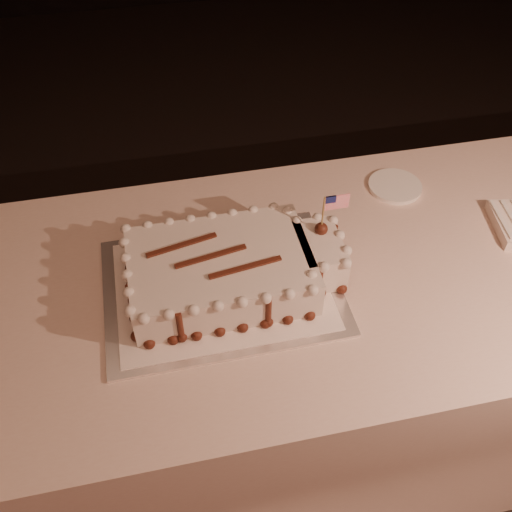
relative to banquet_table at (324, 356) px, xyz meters
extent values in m
cube|color=beige|center=(0.00, 0.00, 0.00)|extent=(2.40, 0.80, 0.75)
cube|color=white|center=(-0.28, -0.01, 0.38)|extent=(0.53, 0.40, 0.01)
cube|color=white|center=(-0.28, -0.01, 0.38)|extent=(0.47, 0.36, 0.00)
cube|color=silver|center=(-0.28, -0.01, 0.43)|extent=(0.40, 0.27, 0.09)
cube|color=silver|center=(-0.05, -0.01, 0.43)|extent=(0.09, 0.15, 0.09)
sphere|color=#522114|center=(-0.45, -0.14, 0.39)|extent=(0.02, 0.02, 0.02)
sphere|color=#522114|center=(-0.40, -0.14, 0.39)|extent=(0.02, 0.02, 0.02)
sphere|color=#522114|center=(-0.35, -0.14, 0.39)|extent=(0.02, 0.02, 0.02)
sphere|color=#522114|center=(-0.30, -0.14, 0.39)|extent=(0.02, 0.02, 0.02)
sphere|color=#522114|center=(-0.26, -0.14, 0.39)|extent=(0.02, 0.02, 0.02)
sphere|color=#522114|center=(-0.21, -0.14, 0.39)|extent=(0.02, 0.02, 0.02)
sphere|color=#522114|center=(-0.16, -0.14, 0.39)|extent=(0.02, 0.02, 0.02)
sphere|color=#522114|center=(-0.11, -0.14, 0.39)|extent=(0.02, 0.02, 0.02)
sphere|color=#522114|center=(-0.10, -0.10, 0.39)|extent=(0.02, 0.02, 0.02)
sphere|color=#522114|center=(-0.07, -0.08, 0.39)|extent=(0.02, 0.02, 0.02)
sphere|color=#522114|center=(-0.02, -0.08, 0.39)|extent=(0.02, 0.02, 0.02)
sphere|color=#522114|center=(-0.01, -0.05, 0.39)|extent=(0.02, 0.02, 0.02)
sphere|color=#522114|center=(-0.01, 0.00, 0.39)|extent=(0.02, 0.02, 0.02)
sphere|color=#522114|center=(-0.01, 0.05, 0.39)|extent=(0.02, 0.02, 0.02)
sphere|color=#522114|center=(-0.04, 0.07, 0.39)|extent=(0.02, 0.02, 0.02)
sphere|color=#522114|center=(-0.09, 0.07, 0.39)|extent=(0.02, 0.02, 0.02)
sphere|color=#522114|center=(-0.10, 0.11, 0.39)|extent=(0.02, 0.02, 0.02)
sphere|color=#522114|center=(-0.13, 0.13, 0.39)|extent=(0.02, 0.02, 0.02)
sphere|color=#522114|center=(-0.18, 0.13, 0.39)|extent=(0.02, 0.02, 0.02)
sphere|color=#522114|center=(-0.23, 0.13, 0.39)|extent=(0.02, 0.02, 0.02)
sphere|color=#522114|center=(-0.28, 0.12, 0.39)|extent=(0.02, 0.02, 0.02)
sphere|color=#522114|center=(-0.32, 0.12, 0.39)|extent=(0.02, 0.02, 0.02)
sphere|color=#522114|center=(-0.37, 0.12, 0.39)|extent=(0.02, 0.02, 0.02)
sphere|color=#522114|center=(-0.42, 0.12, 0.39)|extent=(0.02, 0.02, 0.02)
sphere|color=#522114|center=(-0.47, 0.12, 0.39)|extent=(0.02, 0.02, 0.02)
sphere|color=#522114|center=(-0.48, 0.08, 0.39)|extent=(0.02, 0.02, 0.02)
sphere|color=#522114|center=(-0.48, 0.03, 0.39)|extent=(0.02, 0.02, 0.02)
sphere|color=#522114|center=(-0.48, -0.02, 0.39)|extent=(0.02, 0.02, 0.02)
sphere|color=#522114|center=(-0.48, -0.07, 0.39)|extent=(0.02, 0.02, 0.02)
sphere|color=#522114|center=(-0.48, -0.12, 0.39)|extent=(0.02, 0.02, 0.02)
sphere|color=silver|center=(-0.45, -0.14, 0.48)|extent=(0.02, 0.02, 0.02)
sphere|color=silver|center=(-0.40, -0.14, 0.48)|extent=(0.02, 0.02, 0.02)
sphere|color=silver|center=(-0.35, -0.14, 0.48)|extent=(0.02, 0.02, 0.02)
sphere|color=silver|center=(-0.30, -0.14, 0.48)|extent=(0.02, 0.02, 0.02)
sphere|color=silver|center=(-0.26, -0.14, 0.48)|extent=(0.02, 0.02, 0.02)
sphere|color=silver|center=(-0.21, -0.14, 0.48)|extent=(0.02, 0.02, 0.02)
sphere|color=silver|center=(-0.16, -0.14, 0.48)|extent=(0.02, 0.02, 0.02)
sphere|color=silver|center=(-0.11, -0.14, 0.48)|extent=(0.02, 0.02, 0.02)
sphere|color=silver|center=(-0.10, -0.10, 0.48)|extent=(0.02, 0.02, 0.02)
sphere|color=silver|center=(-0.07, -0.08, 0.48)|extent=(0.02, 0.02, 0.02)
sphere|color=silver|center=(-0.02, -0.08, 0.48)|extent=(0.02, 0.02, 0.02)
sphere|color=silver|center=(-0.01, -0.05, 0.48)|extent=(0.02, 0.02, 0.02)
sphere|color=silver|center=(-0.01, 0.00, 0.48)|extent=(0.02, 0.02, 0.02)
sphere|color=silver|center=(-0.01, 0.05, 0.48)|extent=(0.02, 0.02, 0.02)
sphere|color=silver|center=(-0.04, 0.07, 0.48)|extent=(0.02, 0.02, 0.02)
sphere|color=silver|center=(-0.09, 0.07, 0.48)|extent=(0.02, 0.02, 0.02)
sphere|color=silver|center=(-0.10, 0.11, 0.48)|extent=(0.02, 0.02, 0.02)
sphere|color=silver|center=(-0.13, 0.13, 0.48)|extent=(0.02, 0.02, 0.02)
sphere|color=silver|center=(-0.18, 0.13, 0.48)|extent=(0.02, 0.02, 0.02)
sphere|color=silver|center=(-0.23, 0.13, 0.48)|extent=(0.02, 0.02, 0.02)
sphere|color=silver|center=(-0.28, 0.12, 0.48)|extent=(0.02, 0.02, 0.02)
sphere|color=silver|center=(-0.32, 0.12, 0.48)|extent=(0.02, 0.02, 0.02)
sphere|color=silver|center=(-0.37, 0.12, 0.48)|extent=(0.02, 0.02, 0.02)
sphere|color=silver|center=(-0.42, 0.12, 0.48)|extent=(0.02, 0.02, 0.02)
sphere|color=silver|center=(-0.47, 0.12, 0.48)|extent=(0.02, 0.02, 0.02)
sphere|color=silver|center=(-0.48, 0.08, 0.48)|extent=(0.02, 0.02, 0.02)
sphere|color=silver|center=(-0.48, 0.03, 0.48)|extent=(0.02, 0.02, 0.02)
sphere|color=silver|center=(-0.48, -0.02, 0.48)|extent=(0.02, 0.02, 0.02)
sphere|color=silver|center=(-0.48, -0.07, 0.48)|extent=(0.02, 0.02, 0.02)
sphere|color=silver|center=(-0.48, -0.12, 0.48)|extent=(0.02, 0.02, 0.02)
cylinder|color=#522114|center=(-0.38, -0.14, 0.43)|extent=(0.01, 0.01, 0.09)
sphere|color=#522114|center=(-0.38, -0.14, 0.39)|extent=(0.02, 0.02, 0.02)
cylinder|color=#522114|center=(-0.20, -0.14, 0.43)|extent=(0.01, 0.01, 0.09)
sphere|color=#522114|center=(-0.20, -0.14, 0.39)|extent=(0.02, 0.02, 0.02)
cylinder|color=#522114|center=(-0.07, -0.08, 0.43)|extent=(0.01, 0.01, 0.09)
sphere|color=#522114|center=(-0.07, -0.08, 0.39)|extent=(0.02, 0.02, 0.02)
cylinder|color=#522114|center=(-0.01, 0.03, 0.43)|extent=(0.01, 0.01, 0.09)
sphere|color=#522114|center=(-0.01, 0.03, 0.39)|extent=(0.02, 0.02, 0.02)
cylinder|color=#522114|center=(-0.10, 0.12, 0.43)|extent=(0.01, 0.01, 0.09)
sphere|color=#522114|center=(-0.10, 0.12, 0.39)|extent=(0.02, 0.02, 0.02)
cylinder|color=#522114|center=(-0.28, 0.12, 0.43)|extent=(0.01, 0.01, 0.09)
sphere|color=#522114|center=(-0.28, 0.12, 0.39)|extent=(0.02, 0.02, 0.02)
cylinder|color=#522114|center=(-0.47, 0.12, 0.43)|extent=(0.01, 0.01, 0.09)
sphere|color=#522114|center=(-0.47, 0.12, 0.39)|extent=(0.02, 0.02, 0.02)
cylinder|color=#522114|center=(-0.48, -0.05, 0.43)|extent=(0.01, 0.01, 0.09)
sphere|color=#522114|center=(-0.48, -0.05, 0.39)|extent=(0.02, 0.02, 0.02)
cube|color=#522114|center=(-0.35, 0.04, 0.48)|extent=(0.16, 0.05, 0.01)
cube|color=#522114|center=(-0.30, -0.01, 0.48)|extent=(0.16, 0.04, 0.01)
cube|color=#522114|center=(-0.23, -0.05, 0.48)|extent=(0.16, 0.03, 0.01)
sphere|color=#522114|center=(-0.04, 0.02, 0.49)|extent=(0.03, 0.03, 0.03)
cylinder|color=#A58147|center=(-0.04, 0.02, 0.52)|extent=(0.00, 0.00, 0.11)
cube|color=#F2223D|center=(-0.01, 0.02, 0.56)|extent=(0.05, 0.00, 0.04)
cube|color=navy|center=(-0.03, 0.02, 0.57)|extent=(0.02, 0.00, 0.02)
cube|color=white|center=(0.43, 0.04, 0.41)|extent=(0.03, 0.14, 0.01)
cylinder|color=white|center=(0.24, 0.25, 0.38)|extent=(0.14, 0.14, 0.01)
camera|label=1|loc=(-0.38, -0.85, 1.36)|focal=40.00mm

